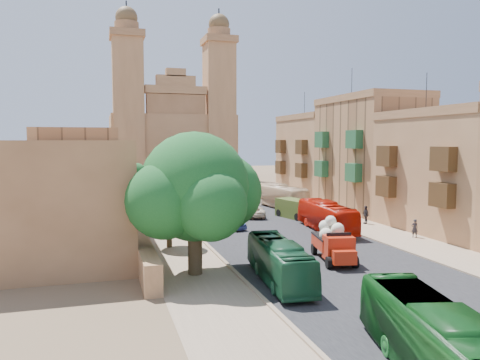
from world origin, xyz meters
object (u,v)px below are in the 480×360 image
car_blue_a (231,222)px  olive_pickup (295,209)px  car_white_a (213,201)px  street_tree_d (136,174)px  church (172,136)px  car_white_b (223,191)px  street_tree_b (153,188)px  street_tree_a (169,203)px  bus_green_south (437,343)px  red_truck (334,242)px  pedestrian_a (415,228)px  bus_red_east (326,217)px  street_tree_c (143,185)px  bus_green_north (279,261)px  ficus_tree (196,190)px  car_blue_b (189,186)px  bus_cream_east (279,196)px  car_cream (255,211)px  pedestrian_c (366,215)px  car_dkblue (203,197)px

car_blue_a → olive_pickup: bearing=8.1°
car_white_a → street_tree_d: bearing=135.5°
church → car_white_b: church is taller
street_tree_b → car_blue_a: bearing=-41.3°
street_tree_a → bus_green_south: (6.00, -23.40, -2.12)m
red_truck → pedestrian_a: bearing=26.2°
street_tree_a → olive_pickup: 18.58m
street_tree_a → bus_red_east: bearing=9.7°
street_tree_c → car_white_b: street_tree_c is taller
bus_green_north → car_white_b: bus_green_north is taller
ficus_tree → bus_green_south: size_ratio=0.92×
bus_red_east → car_white_b: 31.48m
olive_pickup → car_blue_b: olive_pickup is taller
bus_red_east → bus_cream_east: bearing=-90.6°
street_tree_b → pedestrian_a: 25.58m
car_cream → car_blue_a: bearing=68.6°
bus_red_east → car_cream: (-3.85, 9.60, -0.72)m
street_tree_b → car_blue_a: size_ratio=1.39×
street_tree_b → bus_cream_east: 17.85m
bus_red_east → car_white_a: size_ratio=2.92×
car_blue_a → street_tree_d: bearing=84.3°
street_tree_c → pedestrian_a: street_tree_c is taller
bus_cream_east → street_tree_d: bearing=-55.2°
car_blue_b → pedestrian_c: pedestrian_c is taller
car_blue_a → street_tree_c: bearing=92.2°
pedestrian_c → bus_cream_east: bearing=-159.3°
bus_green_south → olive_pickup: bearing=87.6°
street_tree_a → street_tree_d: bearing=90.0°
street_tree_d → car_dkblue: street_tree_d is taller
church → car_blue_a: (-3.28, -60.52, -8.87)m
street_tree_b → street_tree_c: street_tree_b is taller
church → pedestrian_a: (11.00, -68.95, -8.71)m
car_blue_b → car_dkblue: bearing=-88.2°
bus_red_east → pedestrian_c: 6.05m
street_tree_c → pedestrian_c: (20.59, -19.14, -1.88)m
street_tree_c → bus_green_south: street_tree_c is taller
car_white_b → street_tree_c: bearing=14.5°
street_tree_d → bus_green_south: street_tree_d is taller
red_truck → pedestrian_c: (10.18, 12.41, -0.42)m
street_tree_b → street_tree_d: street_tree_b is taller
street_tree_a → pedestrian_c: bearing=13.3°
church → street_tree_b: (-10.00, -54.61, -5.96)m
bus_red_east → car_white_a: (-6.05, 20.49, -0.81)m
street_tree_c → car_blue_a: street_tree_c is taller
car_blue_b → bus_cream_east: bearing=-69.3°
bus_cream_east → car_cream: bearing=41.4°
street_tree_c → bus_cream_east: bearing=-18.5°
street_tree_a → red_truck: street_tree_a is taller
olive_pickup → car_white_a: bearing=116.3°
street_tree_d → bus_green_north: (4.98, -47.00, -2.21)m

